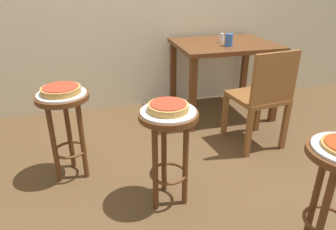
{
  "coord_description": "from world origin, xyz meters",
  "views": [
    {
      "loc": [
        -0.45,
        -1.65,
        1.38
      ],
      "look_at": [
        -0.01,
        0.03,
        0.58
      ],
      "focal_mm": 33.11,
      "sensor_mm": 36.0,
      "label": 1
    }
  ],
  "objects_px": {
    "pizza_middle": "(168,107)",
    "stool_leftside": "(65,118)",
    "serving_plate_middle": "(168,111)",
    "serving_plate_leftside": "(62,94)",
    "stool_middle": "(168,138)",
    "dining_table": "(224,54)",
    "cup_near_edge": "(229,40)",
    "wooden_chair": "(262,96)",
    "condiment_shaker": "(222,38)",
    "pizza_leftside": "(61,90)"
  },
  "relations": [
    {
      "from": "pizza_middle",
      "to": "condiment_shaker",
      "type": "height_order",
      "value": "condiment_shaker"
    },
    {
      "from": "pizza_leftside",
      "to": "condiment_shaker",
      "type": "xyz_separation_m",
      "value": [
        1.49,
        0.79,
        0.12
      ]
    },
    {
      "from": "dining_table",
      "to": "stool_middle",
      "type": "bearing_deg",
      "value": -126.04
    },
    {
      "from": "pizza_middle",
      "to": "serving_plate_leftside",
      "type": "relative_size",
      "value": 0.74
    },
    {
      "from": "serving_plate_middle",
      "to": "pizza_middle",
      "type": "bearing_deg",
      "value": 180.0
    },
    {
      "from": "cup_near_edge",
      "to": "condiment_shaker",
      "type": "bearing_deg",
      "value": 88.96
    },
    {
      "from": "dining_table",
      "to": "wooden_chair",
      "type": "distance_m",
      "value": 0.76
    },
    {
      "from": "condiment_shaker",
      "to": "serving_plate_leftside",
      "type": "bearing_deg",
      "value": -152.09
    },
    {
      "from": "serving_plate_middle",
      "to": "pizza_leftside",
      "type": "xyz_separation_m",
      "value": [
        -0.61,
        0.46,
        0.03
      ]
    },
    {
      "from": "pizza_middle",
      "to": "wooden_chair",
      "type": "distance_m",
      "value": 1.06
    },
    {
      "from": "pizza_middle",
      "to": "condiment_shaker",
      "type": "relative_size",
      "value": 2.67
    },
    {
      "from": "serving_plate_middle",
      "to": "wooden_chair",
      "type": "height_order",
      "value": "wooden_chair"
    },
    {
      "from": "serving_plate_middle",
      "to": "dining_table",
      "type": "bearing_deg",
      "value": 53.96
    },
    {
      "from": "pizza_leftside",
      "to": "wooden_chair",
      "type": "bearing_deg",
      "value": 1.11
    },
    {
      "from": "dining_table",
      "to": "condiment_shaker",
      "type": "height_order",
      "value": "condiment_shaker"
    },
    {
      "from": "stool_middle",
      "to": "dining_table",
      "type": "xyz_separation_m",
      "value": [
        0.9,
        1.23,
        0.17
      ]
    },
    {
      "from": "serving_plate_middle",
      "to": "serving_plate_leftside",
      "type": "height_order",
      "value": "same"
    },
    {
      "from": "pizza_leftside",
      "to": "condiment_shaker",
      "type": "bearing_deg",
      "value": 27.91
    },
    {
      "from": "condiment_shaker",
      "to": "stool_middle",
      "type": "bearing_deg",
      "value": -124.98
    },
    {
      "from": "stool_middle",
      "to": "dining_table",
      "type": "relative_size",
      "value": 0.66
    },
    {
      "from": "pizza_middle",
      "to": "serving_plate_leftside",
      "type": "xyz_separation_m",
      "value": [
        -0.61,
        0.46,
        -0.03
      ]
    },
    {
      "from": "serving_plate_leftside",
      "to": "wooden_chair",
      "type": "xyz_separation_m",
      "value": [
        1.53,
        0.03,
        -0.18
      ]
    },
    {
      "from": "dining_table",
      "to": "wooden_chair",
      "type": "relative_size",
      "value": 1.13
    },
    {
      "from": "pizza_middle",
      "to": "stool_leftside",
      "type": "distance_m",
      "value": 0.79
    },
    {
      "from": "stool_middle",
      "to": "cup_near_edge",
      "type": "bearing_deg",
      "value": 51.2
    },
    {
      "from": "stool_leftside",
      "to": "condiment_shaker",
      "type": "relative_size",
      "value": 7.14
    },
    {
      "from": "serving_plate_middle",
      "to": "condiment_shaker",
      "type": "relative_size",
      "value": 3.67
    },
    {
      "from": "stool_middle",
      "to": "cup_near_edge",
      "type": "height_order",
      "value": "cup_near_edge"
    },
    {
      "from": "stool_middle",
      "to": "serving_plate_middle",
      "type": "height_order",
      "value": "serving_plate_middle"
    },
    {
      "from": "pizza_middle",
      "to": "wooden_chair",
      "type": "relative_size",
      "value": 0.28
    },
    {
      "from": "stool_leftside",
      "to": "wooden_chair",
      "type": "bearing_deg",
      "value": 1.11
    },
    {
      "from": "stool_leftside",
      "to": "serving_plate_leftside",
      "type": "xyz_separation_m",
      "value": [
        0.0,
        0.0,
        0.18
      ]
    },
    {
      "from": "pizza_middle",
      "to": "wooden_chair",
      "type": "bearing_deg",
      "value": 27.97
    },
    {
      "from": "stool_middle",
      "to": "serving_plate_middle",
      "type": "distance_m",
      "value": 0.18
    },
    {
      "from": "dining_table",
      "to": "pizza_leftside",
      "type": "bearing_deg",
      "value": -152.84
    },
    {
      "from": "stool_middle",
      "to": "pizza_middle",
      "type": "relative_size",
      "value": 2.68
    },
    {
      "from": "wooden_chair",
      "to": "condiment_shaker",
      "type": "bearing_deg",
      "value": 93.71
    },
    {
      "from": "pizza_middle",
      "to": "wooden_chair",
      "type": "height_order",
      "value": "wooden_chair"
    },
    {
      "from": "serving_plate_leftside",
      "to": "dining_table",
      "type": "xyz_separation_m",
      "value": [
        1.51,
        0.78,
        -0.01
      ]
    },
    {
      "from": "cup_near_edge",
      "to": "wooden_chair",
      "type": "relative_size",
      "value": 0.13
    },
    {
      "from": "stool_leftside",
      "to": "condiment_shaker",
      "type": "xyz_separation_m",
      "value": [
        1.49,
        0.79,
        0.33
      ]
    },
    {
      "from": "stool_middle",
      "to": "stool_leftside",
      "type": "height_order",
      "value": "same"
    },
    {
      "from": "pizza_middle",
      "to": "dining_table",
      "type": "height_order",
      "value": "dining_table"
    },
    {
      "from": "stool_middle",
      "to": "wooden_chair",
      "type": "xyz_separation_m",
      "value": [
        0.92,
        0.49,
        -0.0
      ]
    },
    {
      "from": "stool_middle",
      "to": "pizza_leftside",
      "type": "xyz_separation_m",
      "value": [
        -0.61,
        0.46,
        0.21
      ]
    },
    {
      "from": "condiment_shaker",
      "to": "wooden_chair",
      "type": "distance_m",
      "value": 0.83
    },
    {
      "from": "pizza_middle",
      "to": "serving_plate_leftside",
      "type": "height_order",
      "value": "pizza_middle"
    },
    {
      "from": "dining_table",
      "to": "cup_near_edge",
      "type": "distance_m",
      "value": 0.23
    },
    {
      "from": "stool_middle",
      "to": "serving_plate_middle",
      "type": "bearing_deg",
      "value": 116.57
    },
    {
      "from": "stool_leftside",
      "to": "serving_plate_leftside",
      "type": "height_order",
      "value": "serving_plate_leftside"
    }
  ]
}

